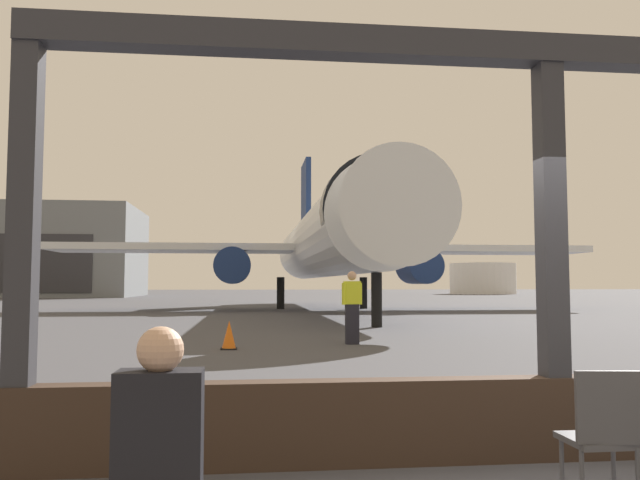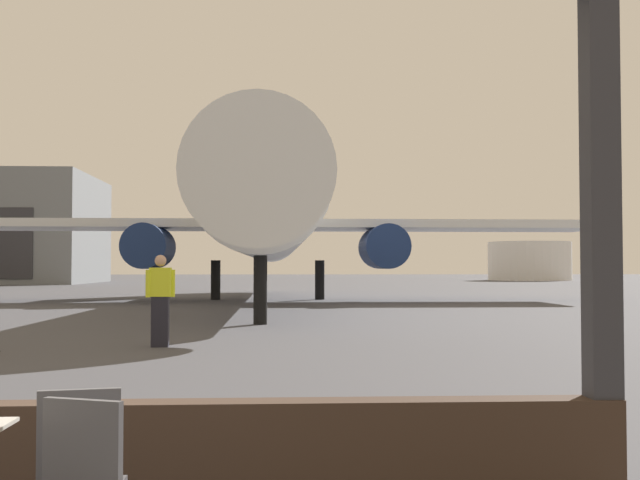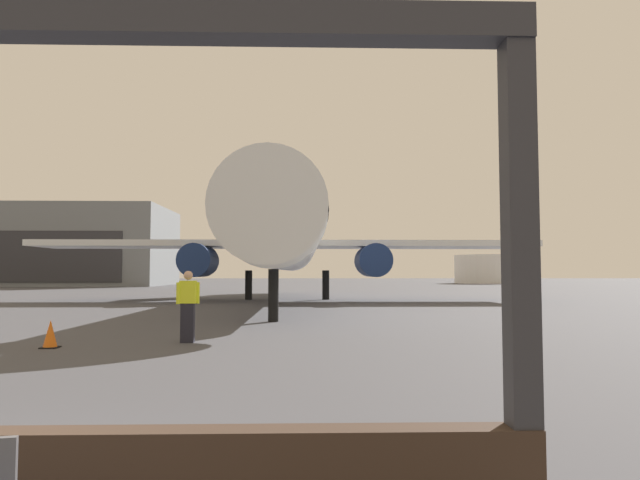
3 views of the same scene
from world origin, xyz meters
TOP-DOWN VIEW (x-y plane):
  - ground_plane at (0.00, 40.00)m, footprint 220.00×220.00m
  - cafe_chair_window_left at (1.20, -1.11)m, footprint 0.45×0.45m
  - airplane at (1.71, 28.04)m, footprint 29.61×31.86m
  - ground_crew_worker at (-0.06, 10.01)m, footprint 0.53×0.29m
  - fuel_storage_tank at (30.37, 81.38)m, footprint 9.17×9.17m

SIDE VIEW (x-z plane):
  - ground_plane at x=0.00m, z-range 0.00..0.00m
  - cafe_chair_window_left at x=1.20m, z-range 0.09..0.99m
  - ground_crew_worker at x=-0.06m, z-range 0.03..1.77m
  - fuel_storage_tank at x=30.37m, z-range 0.00..4.30m
  - airplane at x=1.71m, z-range -1.61..8.93m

